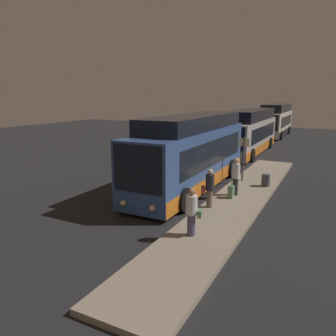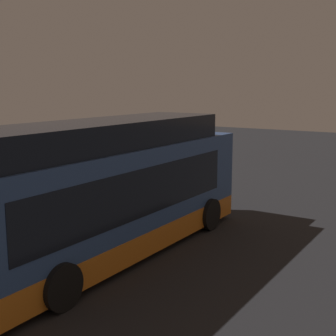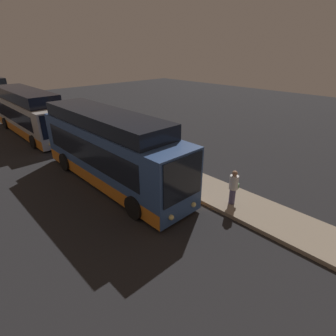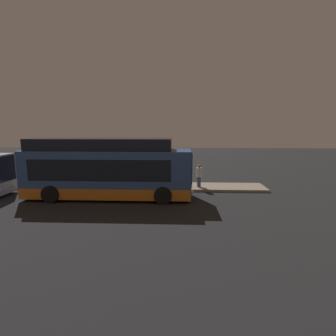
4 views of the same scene
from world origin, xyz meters
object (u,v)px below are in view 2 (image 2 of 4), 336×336
(passenger_waiting, at_px, (65,198))
(passenger_with_bags, at_px, (120,189))
(bus_lead, at_px, (111,195))
(suitcase, at_px, (78,215))
(passenger_boarding, at_px, (155,175))

(passenger_waiting, xyz_separation_m, passenger_with_bags, (2.28, -0.52, -0.08))
(bus_lead, relative_size, suitcase, 13.14)
(passenger_waiting, bearing_deg, suitcase, 6.81)
(passenger_waiting, distance_m, passenger_with_bags, 2.34)
(passenger_with_bags, bearing_deg, suitcase, -44.80)
(bus_lead, distance_m, passenger_waiting, 2.92)
(suitcase, bearing_deg, passenger_waiting, 175.12)
(passenger_boarding, bearing_deg, passenger_with_bags, -179.72)
(passenger_boarding, distance_m, passenger_waiting, 5.37)
(passenger_waiting, relative_size, passenger_with_bags, 1.08)
(passenger_with_bags, bearing_deg, bus_lead, 5.09)
(bus_lead, relative_size, passenger_boarding, 6.42)
(bus_lead, distance_m, passenger_with_bags, 3.92)
(passenger_boarding, height_order, passenger_with_bags, passenger_with_bags)
(bus_lead, distance_m, passenger_boarding, 6.84)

